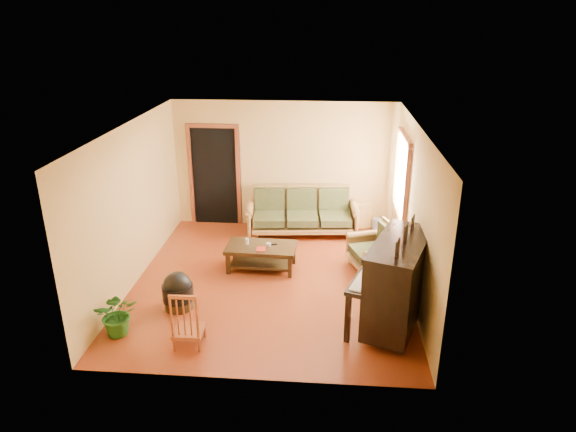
# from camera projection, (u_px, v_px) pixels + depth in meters

# --- Properties ---
(floor) EXTENTS (5.00, 5.00, 0.00)m
(floor) POSITION_uv_depth(u_px,v_px,m) (271.00, 281.00, 8.61)
(floor) COLOR #64210D
(floor) RESTS_ON ground
(doorway) EXTENTS (1.08, 0.16, 2.05)m
(doorway) POSITION_uv_depth(u_px,v_px,m) (215.00, 177.00, 10.64)
(doorway) COLOR black
(doorway) RESTS_ON floor
(window) EXTENTS (0.12, 1.36, 1.46)m
(window) POSITION_uv_depth(u_px,v_px,m) (402.00, 176.00, 9.09)
(window) COLOR white
(window) RESTS_ON right_wall
(sofa) EXTENTS (2.26, 1.12, 0.94)m
(sofa) POSITION_uv_depth(u_px,v_px,m) (302.00, 212.00, 10.28)
(sofa) COLOR olive
(sofa) RESTS_ON floor
(coffee_table) EXTENTS (1.23, 0.71, 0.44)m
(coffee_table) POSITION_uv_depth(u_px,v_px,m) (261.00, 257.00, 8.95)
(coffee_table) COLOR black
(coffee_table) RESTS_ON floor
(armchair) EXTENTS (1.03, 1.05, 0.83)m
(armchair) POSITION_uv_depth(u_px,v_px,m) (372.00, 247.00, 8.85)
(armchair) COLOR olive
(armchair) RESTS_ON floor
(piano) EXTENTS (1.34, 1.71, 1.33)m
(piano) POSITION_uv_depth(u_px,v_px,m) (397.00, 285.00, 7.13)
(piano) COLOR black
(piano) RESTS_ON floor
(footstool) EXTENTS (0.54, 0.54, 0.44)m
(footstool) POSITION_uv_depth(u_px,v_px,m) (178.00, 295.00, 7.75)
(footstool) COLOR black
(footstool) RESTS_ON floor
(red_chair) EXTENTS (0.40, 0.44, 0.84)m
(red_chair) POSITION_uv_depth(u_px,v_px,m) (188.00, 317.00, 6.81)
(red_chair) COLOR brown
(red_chair) RESTS_ON floor
(leaning_frame) EXTENTS (0.45, 0.22, 0.59)m
(leaning_frame) POSITION_uv_depth(u_px,v_px,m) (361.00, 215.00, 10.59)
(leaning_frame) COLOR gold
(leaning_frame) RESTS_ON floor
(ceramic_crock) EXTENTS (0.22, 0.22, 0.26)m
(ceramic_crock) POSITION_uv_depth(u_px,v_px,m) (377.00, 225.00, 10.56)
(ceramic_crock) COLOR #354CA0
(ceramic_crock) RESTS_ON floor
(potted_plant) EXTENTS (0.71, 0.66, 0.64)m
(potted_plant) POSITION_uv_depth(u_px,v_px,m) (118.00, 314.00, 7.07)
(potted_plant) COLOR #1E5518
(potted_plant) RESTS_ON floor
(book) EXTENTS (0.17, 0.22, 0.02)m
(book) POSITION_uv_depth(u_px,v_px,m) (256.00, 249.00, 8.71)
(book) COLOR maroon
(book) RESTS_ON coffee_table
(candle) EXTENTS (0.08, 0.08, 0.11)m
(candle) POSITION_uv_depth(u_px,v_px,m) (247.00, 241.00, 8.90)
(candle) COLOR silver
(candle) RESTS_ON coffee_table
(glass_jar) EXTENTS (0.11, 0.11, 0.06)m
(glass_jar) POSITION_uv_depth(u_px,v_px,m) (269.00, 245.00, 8.84)
(glass_jar) COLOR silver
(glass_jar) RESTS_ON coffee_table
(remote) EXTENTS (0.16, 0.09, 0.02)m
(remote) POSITION_uv_depth(u_px,v_px,m) (272.00, 244.00, 8.90)
(remote) COLOR black
(remote) RESTS_ON coffee_table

